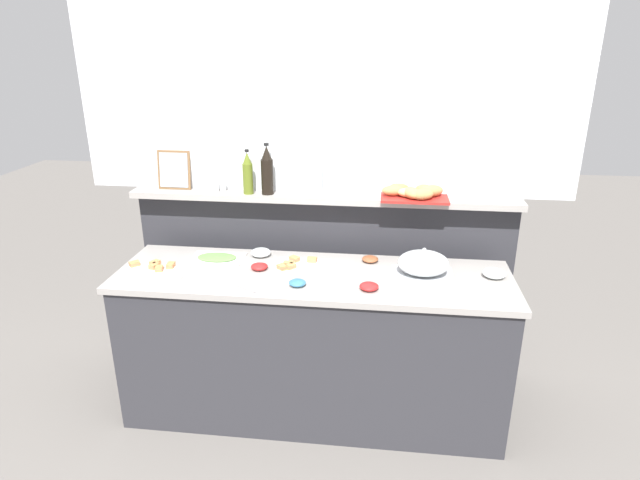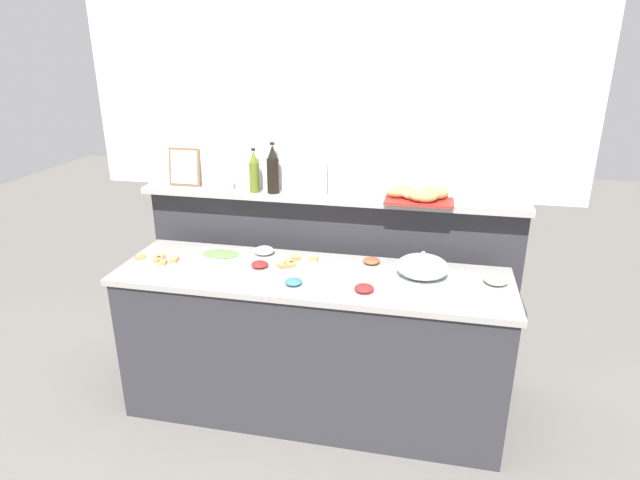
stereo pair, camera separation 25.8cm
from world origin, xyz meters
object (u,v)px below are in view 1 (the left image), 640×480
at_px(condiment_bowl_red, 369,286).
at_px(condiment_bowl_cream, 297,283).
at_px(olive_oil_bottle, 248,174).
at_px(cold_cuts_platter, 217,258).
at_px(glass_bowl_large, 261,253).
at_px(salt_shaker, 216,185).
at_px(condiment_bowl_teal, 370,259).
at_px(framed_picture, 174,170).
at_px(glass_bowl_medium, 494,273).
at_px(serving_cloche, 423,264).
at_px(condiment_bowl_dark, 259,267).
at_px(water_carafe, 314,176).
at_px(wine_bottle_dark, 267,171).
at_px(pepper_shaker, 223,185).
at_px(sandwich_platter_front, 155,269).
at_px(serving_tongs, 244,286).
at_px(bread_basket, 414,192).
at_px(sandwich_platter_side, 302,265).

bearing_deg(condiment_bowl_red, condiment_bowl_cream, 179.60).
bearing_deg(olive_oil_bottle, cold_cuts_platter, -117.82).
height_order(glass_bowl_large, salt_shaker, salt_shaker).
height_order(condiment_bowl_teal, framed_picture, framed_picture).
bearing_deg(glass_bowl_medium, condiment_bowl_teal, 168.47).
distance_m(serving_cloche, condiment_bowl_red, 0.36).
height_order(condiment_bowl_dark, water_carafe, water_carafe).
bearing_deg(framed_picture, wine_bottle_dark, -4.58).
xyz_separation_m(olive_oil_bottle, wine_bottle_dark, (0.12, 0.01, 0.02)).
height_order(glass_bowl_medium, pepper_shaker, pepper_shaker).
xyz_separation_m(sandwich_platter_front, water_carafe, (0.86, 0.49, 0.45)).
distance_m(glass_bowl_medium, condiment_bowl_red, 0.72).
bearing_deg(glass_bowl_large, pepper_shaker, 143.70).
xyz_separation_m(glass_bowl_medium, wine_bottle_dark, (-1.34, 0.34, 0.46)).
bearing_deg(wine_bottle_dark, condiment_bowl_teal, -16.91).
xyz_separation_m(condiment_bowl_cream, wine_bottle_dark, (-0.27, 0.57, 0.47)).
distance_m(wine_bottle_dark, pepper_shaker, 0.30).
relative_size(serving_cloche, serving_tongs, 1.83).
height_order(glass_bowl_large, pepper_shaker, pepper_shaker).
distance_m(glass_bowl_large, bread_basket, 0.99).
relative_size(glass_bowl_medium, condiment_bowl_dark, 1.32).
bearing_deg(water_carafe, serving_tongs, -115.31).
bearing_deg(condiment_bowl_dark, salt_shaker, 131.62).
xyz_separation_m(pepper_shaker, water_carafe, (0.58, 0.00, 0.08)).
distance_m(serving_tongs, pepper_shaker, 0.79).
distance_m(condiment_bowl_cream, condiment_bowl_teal, 0.53).
bearing_deg(pepper_shaker, wine_bottle_dark, -2.11).
xyz_separation_m(glass_bowl_medium, salt_shaker, (-1.67, 0.35, 0.36)).
relative_size(condiment_bowl_red, salt_shaker, 1.18).
distance_m(sandwich_platter_side, bread_basket, 0.80).
distance_m(framed_picture, water_carafe, 0.90).
bearing_deg(serving_cloche, salt_shaker, 163.32).
xyz_separation_m(cold_cuts_platter, condiment_bowl_red, (0.92, -0.30, 0.01)).
height_order(serving_cloche, condiment_bowl_dark, serving_cloche).
height_order(wine_bottle_dark, framed_picture, wine_bottle_dark).
bearing_deg(condiment_bowl_teal, condiment_bowl_dark, -163.25).
height_order(serving_tongs, bread_basket, bread_basket).
bearing_deg(sandwich_platter_side, condiment_bowl_dark, -164.46).
xyz_separation_m(condiment_bowl_dark, olive_oil_bottle, (-0.14, 0.38, 0.45)).
distance_m(sandwich_platter_front, glass_bowl_large, 0.62).
xyz_separation_m(salt_shaker, bread_basket, (1.22, -0.01, -0.00)).
height_order(bread_basket, water_carafe, water_carafe).
height_order(glass_bowl_medium, bread_basket, bread_basket).
xyz_separation_m(sandwich_platter_front, condiment_bowl_cream, (0.84, -0.10, 0.01)).
relative_size(sandwich_platter_front, glass_bowl_medium, 2.87).
bearing_deg(condiment_bowl_teal, condiment_bowl_red, -88.94).
distance_m(serving_cloche, condiment_bowl_teal, 0.35).
xyz_separation_m(glass_bowl_medium, water_carafe, (-1.05, 0.35, 0.44)).
relative_size(sandwich_platter_side, sandwich_platter_front, 0.92).
bearing_deg(water_carafe, glass_bowl_large, -146.61).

